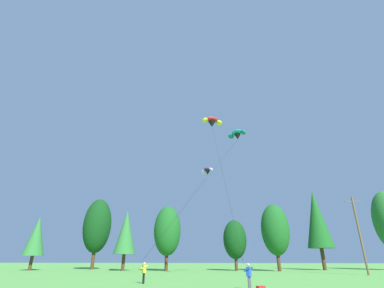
{
  "coord_description": "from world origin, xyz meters",
  "views": [
    {
      "loc": [
        1.8,
        -6.13,
        2.05
      ],
      "look_at": [
        -0.57,
        21.3,
        13.43
      ],
      "focal_mm": 25.81,
      "sensor_mm": 36.0,
      "label": 1
    }
  ],
  "objects_px": {
    "parafoil_kite_high_teal": "(237,134)",
    "kite_flyer_mid": "(249,274)",
    "utility_pole": "(359,232)",
    "kite_flyer_near": "(144,271)",
    "parafoil_kite_mid_red_yellow": "(212,122)",
    "parafoil_kite_far_purple": "(207,171)"
  },
  "relations": [
    {
      "from": "parafoil_kite_high_teal",
      "to": "kite_flyer_mid",
      "type": "bearing_deg",
      "value": -94.7
    },
    {
      "from": "utility_pole",
      "to": "kite_flyer_near",
      "type": "height_order",
      "value": "utility_pole"
    },
    {
      "from": "kite_flyer_near",
      "to": "parafoil_kite_mid_red_yellow",
      "type": "bearing_deg",
      "value": 49.95
    },
    {
      "from": "kite_flyer_near",
      "to": "parafoil_kite_mid_red_yellow",
      "type": "height_order",
      "value": "parafoil_kite_mid_red_yellow"
    },
    {
      "from": "utility_pole",
      "to": "kite_flyer_near",
      "type": "bearing_deg",
      "value": -150.51
    },
    {
      "from": "parafoil_kite_mid_red_yellow",
      "to": "parafoil_kite_far_purple",
      "type": "relative_size",
      "value": 1.49
    },
    {
      "from": "kite_flyer_near",
      "to": "parafoil_kite_far_purple",
      "type": "xyz_separation_m",
      "value": [
        5.37,
        10.95,
        12.2
      ]
    },
    {
      "from": "utility_pole",
      "to": "parafoil_kite_mid_red_yellow",
      "type": "distance_m",
      "value": 24.5
    },
    {
      "from": "kite_flyer_near",
      "to": "kite_flyer_mid",
      "type": "distance_m",
      "value": 9.55
    },
    {
      "from": "parafoil_kite_high_teal",
      "to": "parafoil_kite_far_purple",
      "type": "bearing_deg",
      "value": -173.29
    },
    {
      "from": "utility_pole",
      "to": "parafoil_kite_high_teal",
      "type": "distance_m",
      "value": 20.79
    },
    {
      "from": "utility_pole",
      "to": "kite_flyer_near",
      "type": "xyz_separation_m",
      "value": [
        -25.31,
        -14.32,
        -4.2
      ]
    },
    {
      "from": "utility_pole",
      "to": "parafoil_kite_far_purple",
      "type": "height_order",
      "value": "parafoil_kite_far_purple"
    },
    {
      "from": "kite_flyer_mid",
      "to": "utility_pole",
      "type": "bearing_deg",
      "value": 47.94
    },
    {
      "from": "kite_flyer_near",
      "to": "parafoil_kite_far_purple",
      "type": "distance_m",
      "value": 17.25
    },
    {
      "from": "parafoil_kite_high_teal",
      "to": "parafoil_kite_far_purple",
      "type": "distance_m",
      "value": 7.19
    },
    {
      "from": "utility_pole",
      "to": "parafoil_kite_far_purple",
      "type": "distance_m",
      "value": 21.75
    },
    {
      "from": "parafoil_kite_mid_red_yellow",
      "to": "parafoil_kite_far_purple",
      "type": "distance_m",
      "value": 6.82
    },
    {
      "from": "utility_pole",
      "to": "parafoil_kite_mid_red_yellow",
      "type": "relative_size",
      "value": 0.55
    },
    {
      "from": "utility_pole",
      "to": "kite_flyer_mid",
      "type": "xyz_separation_m",
      "value": [
        -16.76,
        -18.58,
        -4.2
      ]
    },
    {
      "from": "kite_flyer_mid",
      "to": "kite_flyer_near",
      "type": "bearing_deg",
      "value": 153.47
    },
    {
      "from": "kite_flyer_mid",
      "to": "parafoil_kite_mid_red_yellow",
      "type": "distance_m",
      "value": 21.57
    }
  ]
}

